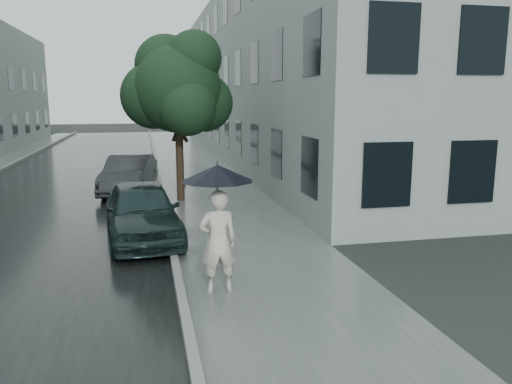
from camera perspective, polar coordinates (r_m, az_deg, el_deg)
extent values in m
plane|color=black|center=(9.66, 0.54, -9.41)|extent=(120.00, 120.00, 0.00)
cube|color=slate|center=(21.23, -6.14, 1.64)|extent=(3.50, 60.00, 0.01)
cube|color=slate|center=(21.10, -11.07, 1.64)|extent=(0.15, 60.00, 0.15)
cube|color=black|center=(21.32, -20.51, 1.05)|extent=(6.85, 60.00, 0.00)
cube|color=gray|center=(29.35, 2.46, 12.98)|extent=(7.00, 36.00, 9.00)
cube|color=black|center=(28.66, -4.45, 13.01)|extent=(0.08, 32.40, 7.20)
cube|color=black|center=(39.71, -25.00, 10.69)|extent=(0.08, 16.20, 6.40)
imported|color=beige|center=(8.58, -4.36, -5.66)|extent=(0.68, 0.46, 1.80)
cylinder|color=black|center=(8.45, -4.38, -1.93)|extent=(0.02, 0.02, 0.94)
cone|color=black|center=(8.34, -4.44, 2.17)|extent=(1.59, 1.59, 0.28)
cylinder|color=black|center=(8.32, -4.46, 3.26)|extent=(0.02, 0.02, 0.08)
cylinder|color=black|center=(8.57, -4.33, -5.20)|extent=(0.03, 0.03, 0.06)
cylinder|color=#332619|center=(16.45, -8.69, 3.39)|extent=(0.25, 0.25, 2.53)
sphere|color=#19381E|center=(16.32, -8.93, 11.54)|extent=(2.77, 2.77, 2.77)
sphere|color=#19381E|center=(16.72, -5.97, 10.12)|extent=(1.91, 1.91, 1.91)
sphere|color=#19381E|center=(16.72, -11.61, 10.72)|extent=(2.13, 2.13, 2.13)
sphere|color=#19381E|center=(15.59, -7.91, 9.63)|extent=(1.80, 1.80, 1.80)
sphere|color=#19381E|center=(16.97, -10.25, 13.99)|extent=(2.02, 2.02, 2.02)
sphere|color=#19381E|center=(16.20, -7.06, 14.98)|extent=(1.72, 1.72, 1.72)
cylinder|color=black|center=(19.48, -8.64, 9.00)|extent=(0.12, 0.12, 5.58)
cylinder|color=black|center=(19.73, -8.42, 1.18)|extent=(0.28, 0.28, 0.20)
cylinder|color=black|center=(19.62, -9.63, 17.14)|extent=(0.51, 0.16, 0.08)
sphere|color=silver|center=(19.65, -10.54, 16.96)|extent=(0.32, 0.32, 0.32)
imported|color=black|center=(12.08, -12.91, -2.13)|extent=(2.00, 4.20, 1.39)
imported|color=#26282C|center=(18.21, -14.29, 1.98)|extent=(2.07, 4.20, 1.32)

